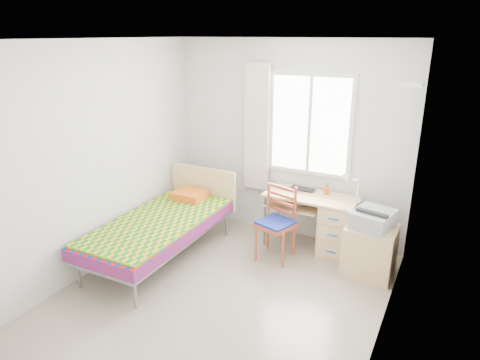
{
  "coord_description": "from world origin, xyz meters",
  "views": [
    {
      "loc": [
        1.99,
        -3.41,
        2.65
      ],
      "look_at": [
        -0.08,
        0.55,
        1.11
      ],
      "focal_mm": 32.0,
      "sensor_mm": 36.0,
      "label": 1
    }
  ],
  "objects_px": {
    "desk": "(333,224)",
    "chair": "(278,218)",
    "bed": "(163,224)",
    "cabinet": "(370,251)",
    "printer": "(373,218)"
  },
  "relations": [
    {
      "from": "bed",
      "to": "desk",
      "type": "xyz_separation_m",
      "value": [
        1.81,
        1.07,
        -0.05
      ]
    },
    {
      "from": "desk",
      "to": "chair",
      "type": "distance_m",
      "value": 0.72
    },
    {
      "from": "cabinet",
      "to": "bed",
      "type": "bearing_deg",
      "value": -160.73
    },
    {
      "from": "cabinet",
      "to": "printer",
      "type": "bearing_deg",
      "value": 114.75
    },
    {
      "from": "chair",
      "to": "cabinet",
      "type": "bearing_deg",
      "value": 22.3
    },
    {
      "from": "desk",
      "to": "cabinet",
      "type": "bearing_deg",
      "value": -30.05
    },
    {
      "from": "desk",
      "to": "chair",
      "type": "relative_size",
      "value": 1.26
    },
    {
      "from": "cabinet",
      "to": "printer",
      "type": "distance_m",
      "value": 0.4
    },
    {
      "from": "chair",
      "to": "cabinet",
      "type": "distance_m",
      "value": 1.12
    },
    {
      "from": "bed",
      "to": "desk",
      "type": "relative_size",
      "value": 1.82
    },
    {
      "from": "bed",
      "to": "desk",
      "type": "height_order",
      "value": "bed"
    },
    {
      "from": "bed",
      "to": "chair",
      "type": "bearing_deg",
      "value": 27.08
    },
    {
      "from": "bed",
      "to": "cabinet",
      "type": "distance_m",
      "value": 2.46
    },
    {
      "from": "bed",
      "to": "chair",
      "type": "height_order",
      "value": "chair"
    },
    {
      "from": "desk",
      "to": "chair",
      "type": "bearing_deg",
      "value": -143.45
    }
  ]
}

